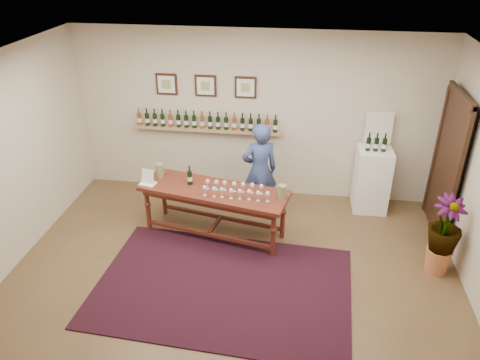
# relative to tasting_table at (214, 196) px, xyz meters

# --- Properties ---
(ground) EXTENTS (6.00, 6.00, 0.00)m
(ground) POSITION_rel_tasting_table_xyz_m (0.43, -1.08, -0.65)
(ground) COLOR brown
(ground) RESTS_ON ground
(room_shell) EXTENTS (6.00, 6.00, 6.00)m
(room_shell) POSITION_rel_tasting_table_xyz_m (2.54, 0.77, 0.47)
(room_shell) COLOR beige
(room_shell) RESTS_ON ground
(rug) EXTENTS (3.37, 2.34, 0.02)m
(rug) POSITION_rel_tasting_table_xyz_m (0.33, -1.19, -0.65)
(rug) COLOR #3E0D0B
(rug) RESTS_ON ground
(tasting_table) EXTENTS (2.27, 1.13, 0.77)m
(tasting_table) POSITION_rel_tasting_table_xyz_m (0.00, 0.00, 0.00)
(tasting_table) COLOR #492112
(tasting_table) RESTS_ON ground
(table_glasses) EXTENTS (1.21, 0.32, 0.17)m
(table_glasses) POSITION_rel_tasting_table_xyz_m (0.30, -0.12, 0.20)
(table_glasses) COLOR silver
(table_glasses) RESTS_ON tasting_table
(table_bottles) EXTENTS (0.28, 0.19, 0.27)m
(table_bottles) POSITION_rel_tasting_table_xyz_m (-0.37, 0.14, 0.25)
(table_bottles) COLOR black
(table_bottles) RESTS_ON tasting_table
(pitcher_left) EXTENTS (0.16, 0.16, 0.22)m
(pitcher_left) POSITION_rel_tasting_table_xyz_m (-0.88, 0.27, 0.22)
(pitcher_left) COLOR olive
(pitcher_left) RESTS_ON tasting_table
(pitcher_right) EXTENTS (0.17, 0.17, 0.22)m
(pitcher_right) POSITION_rel_tasting_table_xyz_m (1.00, -0.15, 0.22)
(pitcher_right) COLOR olive
(pitcher_right) RESTS_ON tasting_table
(menu_card) EXTENTS (0.26, 0.21, 0.21)m
(menu_card) POSITION_rel_tasting_table_xyz_m (-1.00, 0.04, 0.22)
(menu_card) COLOR white
(menu_card) RESTS_ON tasting_table
(display_pedestal) EXTENTS (0.54, 0.54, 1.06)m
(display_pedestal) POSITION_rel_tasting_table_xyz_m (2.38, 1.10, -0.13)
(display_pedestal) COLOR white
(display_pedestal) RESTS_ON ground
(pedestal_bottles) EXTENTS (0.27, 0.08, 0.27)m
(pedestal_bottles) POSITION_rel_tasting_table_xyz_m (2.37, 1.05, 0.54)
(pedestal_bottles) COLOR black
(pedestal_bottles) RESTS_ON display_pedestal
(info_sign) EXTENTS (0.42, 0.03, 0.58)m
(info_sign) POSITION_rel_tasting_table_xyz_m (2.41, 1.30, 0.69)
(info_sign) COLOR white
(info_sign) RESTS_ON display_pedestal
(potted_plant) EXTENTS (0.65, 0.65, 0.98)m
(potted_plant) POSITION_rel_tasting_table_xyz_m (3.13, -0.46, -0.08)
(potted_plant) COLOR #C76D42
(potted_plant) RESTS_ON ground
(person) EXTENTS (0.66, 0.55, 1.56)m
(person) POSITION_rel_tasting_table_xyz_m (0.60, 0.66, 0.13)
(person) COLOR navy
(person) RESTS_ON ground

